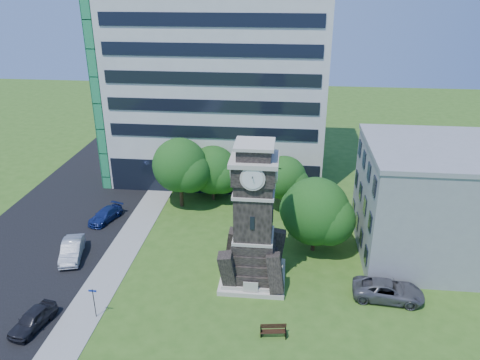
# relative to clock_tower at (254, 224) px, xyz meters

# --- Properties ---
(ground) EXTENTS (160.00, 160.00, 0.00)m
(ground) POSITION_rel_clock_tower_xyz_m (-3.00, -2.00, -5.28)
(ground) COLOR #345F1B
(ground) RESTS_ON ground
(sidewalk) EXTENTS (3.00, 70.00, 0.06)m
(sidewalk) POSITION_rel_clock_tower_xyz_m (-12.50, 3.00, -5.25)
(sidewalk) COLOR gray
(sidewalk) RESTS_ON ground
(street) EXTENTS (14.00, 80.00, 0.02)m
(street) POSITION_rel_clock_tower_xyz_m (-21.00, 3.00, -5.27)
(street) COLOR black
(street) RESTS_ON ground
(clock_tower) EXTENTS (5.40, 5.40, 12.22)m
(clock_tower) POSITION_rel_clock_tower_xyz_m (0.00, 0.00, 0.00)
(clock_tower) COLOR beige
(clock_tower) RESTS_ON ground
(office_tall) EXTENTS (26.20, 15.11, 28.60)m
(office_tall) POSITION_rel_clock_tower_xyz_m (-6.20, 23.84, 8.94)
(office_tall) COLOR silver
(office_tall) RESTS_ON ground
(office_low) EXTENTS (15.20, 12.20, 10.40)m
(office_low) POSITION_rel_clock_tower_xyz_m (16.97, 6.00, -0.07)
(office_low) COLOR gray
(office_low) RESTS_ON ground
(car_street_south) EXTENTS (2.46, 4.31, 1.38)m
(car_street_south) POSITION_rel_clock_tower_xyz_m (-15.51, -7.70, -4.59)
(car_street_south) COLOR black
(car_street_south) RESTS_ON ground
(car_street_mid) EXTENTS (2.86, 5.05, 1.58)m
(car_street_mid) POSITION_rel_clock_tower_xyz_m (-16.68, 1.52, -4.49)
(car_street_mid) COLOR #A2A6AA
(car_street_mid) RESTS_ON ground
(car_street_north) EXTENTS (3.04, 4.71, 1.27)m
(car_street_north) POSITION_rel_clock_tower_xyz_m (-16.27, 8.67, -4.65)
(car_street_north) COLOR navy
(car_street_north) RESTS_ON ground
(car_east_lot) EXTENTS (5.79, 3.07, 1.55)m
(car_east_lot) POSITION_rel_clock_tower_xyz_m (10.89, -1.57, -4.50)
(car_east_lot) COLOR #545359
(car_east_lot) RESTS_ON ground
(park_bench) EXTENTS (1.87, 0.50, 0.97)m
(park_bench) POSITION_rel_clock_tower_xyz_m (2.00, -6.79, -4.77)
(park_bench) COLOR black
(park_bench) RESTS_ON ground
(street_sign) EXTENTS (0.61, 0.06, 2.56)m
(street_sign) POSITION_rel_clock_tower_xyz_m (-11.39, -6.17, -3.68)
(street_sign) COLOR black
(street_sign) RESTS_ON ground
(tree_nw) EXTENTS (6.51, 5.92, 7.89)m
(tree_nw) POSITION_rel_clock_tower_xyz_m (-8.95, 12.87, -0.55)
(tree_nw) COLOR #332114
(tree_nw) RESTS_ON ground
(tree_nc) EXTENTS (6.05, 5.50, 6.44)m
(tree_nc) POSITION_rel_clock_tower_xyz_m (-5.68, 14.86, -1.74)
(tree_nc) COLOR #332114
(tree_nc) RESTS_ON ground
(tree_ne) EXTENTS (5.19, 4.72, 6.27)m
(tree_ne) POSITION_rel_clock_tower_xyz_m (2.34, 12.97, -1.53)
(tree_ne) COLOR #332114
(tree_ne) RESTS_ON ground
(tree_east) EXTENTS (6.86, 6.24, 7.22)m
(tree_east) POSITION_rel_clock_tower_xyz_m (5.31, 5.12, -1.35)
(tree_east) COLOR #332114
(tree_east) RESTS_ON ground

